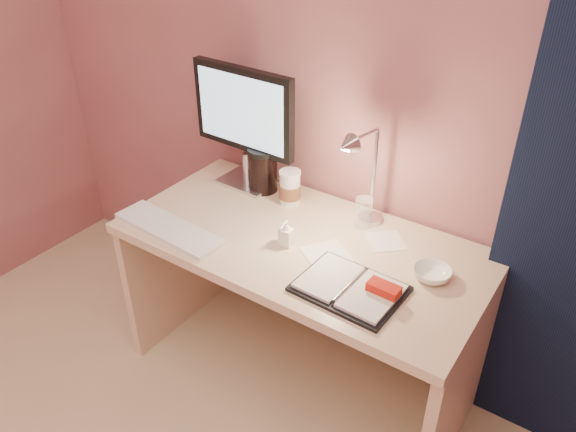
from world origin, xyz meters
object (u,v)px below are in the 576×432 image
Objects in this scene: bowl at (432,274)px; lotion_bottle at (286,233)px; coffee_cup at (290,188)px; keyboard at (169,229)px; planner at (352,288)px; clear_cup at (363,212)px; monitor at (245,117)px; dark_jar at (263,172)px; desk at (311,276)px; desk_lamp at (367,174)px.

lotion_bottle reaches higher than bowl.
coffee_cup is 1.44× the size of lotion_bottle.
bowl is (0.69, -0.15, -0.05)m from coffee_cup.
lotion_bottle is (0.43, 0.18, 0.04)m from keyboard.
clear_cup is (-0.16, 0.37, 0.05)m from planner.
monitor is 0.56m from keyboard.
clear_cup is at bearing 3.00° from coffee_cup.
lotion_bottle is 0.59× the size of dark_jar.
clear_cup is (0.58, -0.01, -0.26)m from monitor.
monitor reaches higher than desk.
coffee_cup is 0.33m from clear_cup.
keyboard is (-0.46, -0.32, 0.24)m from desk.
coffee_cup reaches higher than keyboard.
desk is 2.91× the size of keyboard.
desk is 0.31m from lotion_bottle.
desk_lamp reaches higher than desk.
coffee_cup is 1.23× the size of clear_cup.
monitor reaches higher than clear_cup.
coffee_cup is 0.35× the size of desk_lamp.
desk_lamp is at bearing 36.36° from keyboard.
clear_cup is 0.39m from bowl.
clear_cup is 0.68× the size of dark_jar.
bowl is 0.42m from desk_lamp.
coffee_cup reaches higher than clear_cup.
bowl is at bearing -7.00° from desk_lamp.
lotion_bottle is (-0.17, -0.28, -0.01)m from clear_cup.
coffee_cup is 0.41m from desk_lamp.
lotion_bottle is (-0.53, -0.11, 0.03)m from bowl.
coffee_cup is at bearing -177.00° from clear_cup.
keyboard is 1.36× the size of planner.
desk is 0.56m from bowl.
desk is 0.37m from coffee_cup.
planner is 0.84× the size of desk_lamp.
keyboard is at bearing -103.14° from dark_jar.
dark_jar is (-0.49, 0.01, 0.03)m from clear_cup.
desk_lamp is (0.20, 0.22, 0.21)m from lotion_bottle.
keyboard is at bearing -157.03° from lotion_bottle.
clear_cup is (0.60, 0.46, 0.05)m from keyboard.
clear_cup is (0.33, 0.02, -0.01)m from coffee_cup.
dark_jar is (-0.32, 0.29, 0.04)m from lotion_bottle.
desk_lamp is at bearing -7.03° from dark_jar.
planner is at bearing -30.53° from dark_jar.
coffee_cup is (-0.19, 0.12, 0.30)m from desk.
coffee_cup is 1.14× the size of bowl.
desk is 0.35m from clear_cup.
bowl is 0.54m from lotion_bottle.
monitor is 0.99m from bowl.
monitor is at bearing 172.91° from coffee_cup.
planner is 2.94× the size of clear_cup.
dark_jar is 0.55m from desk_lamp.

